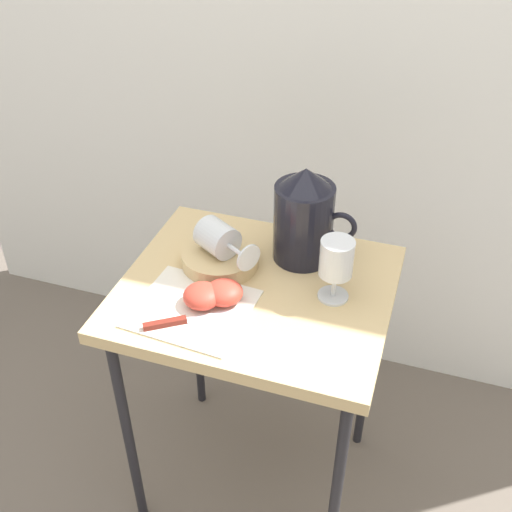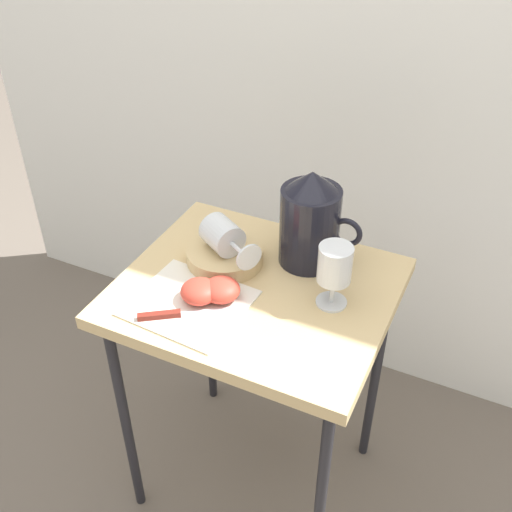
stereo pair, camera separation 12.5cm
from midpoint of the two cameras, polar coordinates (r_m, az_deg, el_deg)
name	(u,v)px [view 2 (the right image)]	position (r m, az deg, el deg)	size (l,w,h in m)	color
ground_plane	(256,474)	(1.80, 2.10, -19.63)	(6.00, 6.00, 0.00)	#665B51
curtain_drape	(358,8)	(1.59, 11.83, 21.46)	(2.40, 0.03, 2.21)	white
table	(256,310)	(1.34, 2.67, -5.12)	(0.57, 0.48, 0.67)	tan
linen_napkin	(189,303)	(1.26, -3.38, -4.48)	(0.23, 0.21, 0.00)	silver
basket_tray	(225,255)	(1.35, -0.27, -0.04)	(0.17, 0.17, 0.04)	tan
pitcher	(310,226)	(1.33, 7.70, 2.69)	(0.18, 0.13, 0.22)	black
wine_glass_upright	(335,268)	(1.22, 10.21, -1.17)	(0.07, 0.07, 0.14)	silver
wine_glass_tipped_near	(224,236)	(1.32, -0.32, 1.75)	(0.16, 0.13, 0.07)	silver
apple_half_left	(199,291)	(1.25, -2.41, -3.39)	(0.08, 0.08, 0.04)	#CC3D2D
apple_half_right	(221,290)	(1.25, -0.38, -3.25)	(0.08, 0.08, 0.04)	#CC3D2D
knife	(174,314)	(1.22, -4.68, -5.51)	(0.18, 0.13, 0.01)	silver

